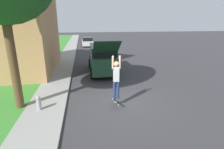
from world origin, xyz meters
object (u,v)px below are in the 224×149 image
object	(u,v)px
car_down_street	(88,42)
skateboard	(116,101)
skateboarder	(116,77)
fire_hydrant	(39,103)
suv_parked	(102,58)

from	to	relation	value
car_down_street	skateboard	distance (m)	22.06
car_down_street	skateboard	world-z (taller)	car_down_street
car_down_street	skateboarder	bearing A→B (deg)	-88.32
car_down_street	fire_hydrant	xyz separation A→B (m)	(-2.86, -21.94, -0.27)
suv_parked	skateboard	bearing A→B (deg)	-90.25
fire_hydrant	skateboarder	bearing A→B (deg)	-0.20
car_down_street	suv_parked	bearing A→B (deg)	-87.63
suv_parked	car_down_street	xyz separation A→B (m)	(-0.66, 15.98, -0.48)
skateboarder	suv_parked	bearing A→B (deg)	89.82
skateboarder	fire_hydrant	world-z (taller)	skateboarder
suv_parked	fire_hydrant	distance (m)	6.97
skateboarder	fire_hydrant	distance (m)	3.66
suv_parked	skateboarder	bearing A→B (deg)	-90.18
suv_parked	fire_hydrant	bearing A→B (deg)	-120.60
skateboarder	skateboard	world-z (taller)	skateboarder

